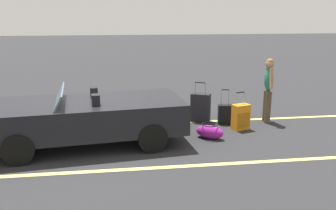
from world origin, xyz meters
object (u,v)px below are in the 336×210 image
convertible_car (76,118)px  suitcase_small_carryon (225,114)px  suitcase_large_black (201,108)px  traveler_person (268,87)px  suitcase_medium_bright (241,117)px  duffel_bag (210,132)px

convertible_car → suitcase_small_carryon: convertible_car is taller
suitcase_large_black → traveler_person: size_ratio=0.64×
suitcase_small_carryon → traveler_person: (-1.13, -0.02, 0.67)m
suitcase_medium_bright → traveler_person: 1.18m
duffel_bag → traveler_person: 2.19m
convertible_car → suitcase_small_carryon: bearing=-170.8°
duffel_bag → traveler_person: size_ratio=0.42×
suitcase_medium_bright → traveler_person: size_ratio=0.56×
suitcase_small_carryon → duffel_bag: size_ratio=1.28×
suitcase_medium_bright → suitcase_small_carryon: bearing=-169.2°
traveler_person → suitcase_medium_bright: bearing=37.6°
convertible_car → suitcase_large_black: convertible_car is taller
suitcase_large_black → traveler_person: bearing=-73.2°
convertible_car → suitcase_small_carryon: (-3.56, -0.99, -0.33)m
suitcase_small_carryon → suitcase_large_black: bearing=-107.2°
traveler_person → duffel_bag: bearing=37.7°
suitcase_large_black → suitcase_small_carryon: size_ratio=1.18×
duffel_bag → traveler_person: traveler_person is taller
suitcase_large_black → duffel_bag: size_ratio=1.52×
suitcase_medium_bright → suitcase_small_carryon: suitcase_medium_bright is taller
convertible_car → duffel_bag: size_ratio=6.19×
traveler_person → suitcase_large_black: bearing=-2.0°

